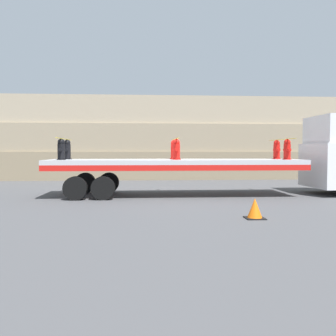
{
  "coord_description": "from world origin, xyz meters",
  "views": [
    {
      "loc": [
        -1.25,
        -14.07,
        1.67
      ],
      "look_at": [
        -0.27,
        0.0,
        1.04
      ],
      "focal_mm": 40.0,
      "sensor_mm": 36.0,
      "label": 1
    }
  ],
  "objects_px": {
    "fire_hydrant_red_near_1": "(177,150)",
    "traffic_cone": "(255,209)",
    "fire_hydrant_red_far_1": "(174,150)",
    "fire_hydrant_red_far_2": "(277,150)",
    "fire_hydrant_red_near_2": "(287,150)",
    "flatbed_trailer": "(162,166)",
    "fire_hydrant_black_near_0": "(61,150)",
    "fire_hydrant_black_far_0": "(67,150)"
  },
  "relations": [
    {
      "from": "fire_hydrant_red_far_1",
      "to": "fire_hydrant_black_far_0",
      "type": "bearing_deg",
      "value": 180.0
    },
    {
      "from": "fire_hydrant_black_far_0",
      "to": "traffic_cone",
      "type": "bearing_deg",
      "value": -44.45
    },
    {
      "from": "fire_hydrant_red_near_1",
      "to": "fire_hydrant_red_far_1",
      "type": "height_order",
      "value": "same"
    },
    {
      "from": "flatbed_trailer",
      "to": "fire_hydrant_red_near_2",
      "type": "bearing_deg",
      "value": -6.67
    },
    {
      "from": "fire_hydrant_red_far_1",
      "to": "traffic_cone",
      "type": "height_order",
      "value": "fire_hydrant_red_far_1"
    },
    {
      "from": "fire_hydrant_black_far_0",
      "to": "traffic_cone",
      "type": "relative_size",
      "value": 1.49
    },
    {
      "from": "flatbed_trailer",
      "to": "fire_hydrant_red_far_1",
      "type": "relative_size",
      "value": 12.46
    },
    {
      "from": "fire_hydrant_black_near_0",
      "to": "fire_hydrant_red_far_1",
      "type": "bearing_deg",
      "value": 14.66
    },
    {
      "from": "fire_hydrant_black_far_0",
      "to": "flatbed_trailer",
      "type": "bearing_deg",
      "value": -8.44
    },
    {
      "from": "fire_hydrant_red_near_2",
      "to": "fire_hydrant_red_far_2",
      "type": "relative_size",
      "value": 1.0
    },
    {
      "from": "fire_hydrant_red_near_2",
      "to": "fire_hydrant_red_far_2",
      "type": "height_order",
      "value": "same"
    },
    {
      "from": "fire_hydrant_red_near_1",
      "to": "fire_hydrant_red_far_1",
      "type": "relative_size",
      "value": 1.0
    },
    {
      "from": "flatbed_trailer",
      "to": "fire_hydrant_black_near_0",
      "type": "height_order",
      "value": "fire_hydrant_black_near_0"
    },
    {
      "from": "fire_hydrant_red_near_2",
      "to": "traffic_cone",
      "type": "relative_size",
      "value": 1.49
    },
    {
      "from": "fire_hydrant_black_far_0",
      "to": "fire_hydrant_red_far_2",
      "type": "bearing_deg",
      "value": 0.0
    },
    {
      "from": "flatbed_trailer",
      "to": "fire_hydrant_black_far_0",
      "type": "xyz_separation_m",
      "value": [
        -3.63,
        0.54,
        0.6
      ]
    },
    {
      "from": "fire_hydrant_black_near_0",
      "to": "fire_hydrant_red_far_2",
      "type": "height_order",
      "value": "same"
    },
    {
      "from": "fire_hydrant_black_far_0",
      "to": "fire_hydrant_red_near_1",
      "type": "height_order",
      "value": "same"
    },
    {
      "from": "fire_hydrant_red_far_2",
      "to": "traffic_cone",
      "type": "distance_m",
      "value": 6.3
    },
    {
      "from": "fire_hydrant_black_far_0",
      "to": "fire_hydrant_red_near_1",
      "type": "bearing_deg",
      "value": -14.66
    },
    {
      "from": "fire_hydrant_black_near_0",
      "to": "fire_hydrant_red_far_2",
      "type": "relative_size",
      "value": 1.0
    },
    {
      "from": "fire_hydrant_red_far_1",
      "to": "fire_hydrant_red_far_2",
      "type": "distance_m",
      "value": 4.12
    },
    {
      "from": "flatbed_trailer",
      "to": "fire_hydrant_red_far_1",
      "type": "xyz_separation_m",
      "value": [
        0.49,
        0.54,
        0.6
      ]
    },
    {
      "from": "fire_hydrant_red_near_2",
      "to": "fire_hydrant_red_far_2",
      "type": "xyz_separation_m",
      "value": [
        0.0,
        1.08,
        0.0
      ]
    },
    {
      "from": "fire_hydrant_red_far_2",
      "to": "flatbed_trailer",
      "type": "bearing_deg",
      "value": -173.33
    },
    {
      "from": "fire_hydrant_red_far_1",
      "to": "fire_hydrant_red_far_2",
      "type": "bearing_deg",
      "value": 0.0
    },
    {
      "from": "fire_hydrant_black_near_0",
      "to": "fire_hydrant_red_far_1",
      "type": "distance_m",
      "value": 4.26
    },
    {
      "from": "fire_hydrant_black_far_0",
      "to": "fire_hydrant_red_near_2",
      "type": "distance_m",
      "value": 8.31
    },
    {
      "from": "fire_hydrant_red_near_2",
      "to": "flatbed_trailer",
      "type": "bearing_deg",
      "value": 173.33
    },
    {
      "from": "fire_hydrant_red_near_1",
      "to": "fire_hydrant_red_far_1",
      "type": "bearing_deg",
      "value": 90.0
    },
    {
      "from": "flatbed_trailer",
      "to": "fire_hydrant_black_near_0",
      "type": "bearing_deg",
      "value": -171.56
    },
    {
      "from": "fire_hydrant_red_near_1",
      "to": "fire_hydrant_red_far_1",
      "type": "xyz_separation_m",
      "value": [
        0.0,
        1.08,
        0.0
      ]
    },
    {
      "from": "fire_hydrant_black_far_0",
      "to": "fire_hydrant_red_far_2",
      "type": "xyz_separation_m",
      "value": [
        8.24,
        0.0,
        0.0
      ]
    },
    {
      "from": "flatbed_trailer",
      "to": "traffic_cone",
      "type": "relative_size",
      "value": 18.57
    },
    {
      "from": "fire_hydrant_red_near_1",
      "to": "traffic_cone",
      "type": "height_order",
      "value": "fire_hydrant_red_near_1"
    },
    {
      "from": "fire_hydrant_black_far_0",
      "to": "fire_hydrant_red_far_1",
      "type": "bearing_deg",
      "value": 0.0
    },
    {
      "from": "fire_hydrant_red_far_1",
      "to": "fire_hydrant_red_near_2",
      "type": "height_order",
      "value": "same"
    },
    {
      "from": "flatbed_trailer",
      "to": "fire_hydrant_red_near_1",
      "type": "distance_m",
      "value": 0.94
    },
    {
      "from": "fire_hydrant_black_near_0",
      "to": "fire_hydrant_red_far_2",
      "type": "distance_m",
      "value": 8.31
    },
    {
      "from": "fire_hydrant_red_far_2",
      "to": "traffic_cone",
      "type": "relative_size",
      "value": 1.49
    },
    {
      "from": "fire_hydrant_black_far_0",
      "to": "fire_hydrant_red_far_1",
      "type": "relative_size",
      "value": 1.0
    },
    {
      "from": "fire_hydrant_red_near_2",
      "to": "traffic_cone",
      "type": "distance_m",
      "value": 5.38
    }
  ]
}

